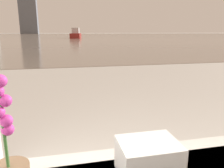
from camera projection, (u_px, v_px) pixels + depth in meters
potted_orchid at (9, 167)px, 0.84m from camera, size 0.15×0.15×0.48m
towel_stack at (148, 159)px, 0.97m from camera, size 0.26×0.20×0.16m
harbor_water at (65, 36)px, 59.29m from camera, size 180.00×110.00×0.01m
harbor_boat_3 at (76, 35)px, 36.80m from camera, size 2.22×4.74×1.71m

